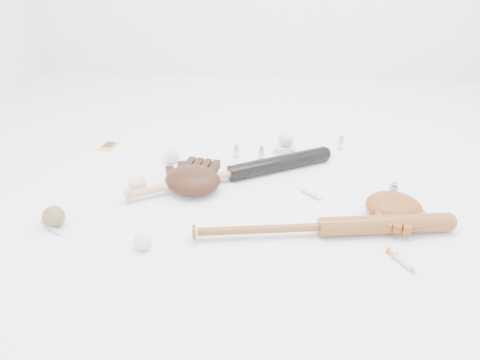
# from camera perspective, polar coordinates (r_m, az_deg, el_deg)

# --- Properties ---
(bat_dark) EXTENTS (0.90, 0.50, 0.07)m
(bat_dark) POSITION_cam_1_polar(r_m,az_deg,el_deg) (2.03, -0.99, 0.83)
(bat_dark) COLOR black
(bat_dark) RESTS_ON ground
(bat_wood) EXTENTS (0.99, 0.20, 0.07)m
(bat_wood) POSITION_cam_1_polar(r_m,az_deg,el_deg) (1.73, 9.95, -5.67)
(bat_wood) COLOR brown
(bat_wood) RESTS_ON ground
(glove_dark) EXTENTS (0.33, 0.33, 0.10)m
(glove_dark) POSITION_cam_1_polar(r_m,az_deg,el_deg) (1.96, -5.79, 0.03)
(glove_dark) COLOR #31190D
(glove_dark) RESTS_ON ground
(glove_tan) EXTENTS (0.31, 0.31, 0.09)m
(glove_tan) POSITION_cam_1_polar(r_m,az_deg,el_deg) (1.89, 18.23, -3.08)
(glove_tan) COLOR brown
(glove_tan) RESTS_ON ground
(trading_card) EXTENTS (0.09, 0.11, 0.01)m
(trading_card) POSITION_cam_1_polar(r_m,az_deg,el_deg) (2.41, -15.73, 3.99)
(trading_card) COLOR gold
(trading_card) RESTS_ON ground
(pedestal) EXTENTS (0.08, 0.08, 0.04)m
(pedestal) POSITION_cam_1_polar(r_m,az_deg,el_deg) (2.26, 5.54, 3.72)
(pedestal) COLOR white
(pedestal) RESTS_ON ground
(baseball_on_pedestal) EXTENTS (0.07, 0.07, 0.07)m
(baseball_on_pedestal) POSITION_cam_1_polar(r_m,az_deg,el_deg) (2.24, 5.61, 5.05)
(baseball_on_pedestal) COLOR silver
(baseball_on_pedestal) RESTS_ON pedestal
(baseball_left) EXTENTS (0.08, 0.08, 0.08)m
(baseball_left) POSITION_cam_1_polar(r_m,az_deg,el_deg) (2.00, -12.48, -0.36)
(baseball_left) COLOR silver
(baseball_left) RESTS_ON ground
(baseball_upper) EXTENTS (0.07, 0.07, 0.07)m
(baseball_upper) POSITION_cam_1_polar(r_m,az_deg,el_deg) (2.19, -8.38, 3.01)
(baseball_upper) COLOR silver
(baseball_upper) RESTS_ON ground
(baseball_mid) EXTENTS (0.07, 0.07, 0.07)m
(baseball_mid) POSITION_cam_1_polar(r_m,az_deg,el_deg) (1.68, -11.82, -7.30)
(baseball_mid) COLOR silver
(baseball_mid) RESTS_ON ground
(baseball_aged) EXTENTS (0.08, 0.08, 0.08)m
(baseball_aged) POSITION_cam_1_polar(r_m,az_deg,el_deg) (1.88, -21.77, -4.17)
(baseball_aged) COLOR brown
(baseball_aged) RESTS_ON ground
(syringe_0) EXTENTS (0.14, 0.11, 0.02)m
(syringe_0) POSITION_cam_1_polar(r_m,az_deg,el_deg) (1.88, -21.92, -5.47)
(syringe_0) COLOR #ADBCC6
(syringe_0) RESTS_ON ground
(syringe_1) EXTENTS (0.12, 0.11, 0.02)m
(syringe_1) POSITION_cam_1_polar(r_m,az_deg,el_deg) (1.96, 8.41, -1.63)
(syringe_1) COLOR #ADBCC6
(syringe_1) RESTS_ON ground
(syringe_2) EXTENTS (0.10, 0.13, 0.02)m
(syringe_2) POSITION_cam_1_polar(r_m,az_deg,el_deg) (2.30, 4.92, 3.95)
(syringe_2) COLOR #ADBCC6
(syringe_2) RESTS_ON ground
(syringe_3) EXTENTS (0.11, 0.16, 0.02)m
(syringe_3) POSITION_cam_1_polar(r_m,az_deg,el_deg) (1.69, 19.26, -9.43)
(syringe_3) COLOR #ADBCC6
(syringe_3) RESTS_ON ground
(vial_0) EXTENTS (0.02, 0.02, 0.06)m
(vial_0) POSITION_cam_1_polar(r_m,az_deg,el_deg) (2.20, 2.62, 3.34)
(vial_0) COLOR #B1BCC3
(vial_0) RESTS_ON ground
(vial_1) EXTENTS (0.03, 0.03, 0.07)m
(vial_1) POSITION_cam_1_polar(r_m,az_deg,el_deg) (2.33, 12.20, 4.42)
(vial_1) COLOR #B1BCC3
(vial_1) RESTS_ON ground
(vial_2) EXTENTS (0.03, 0.03, 0.07)m
(vial_2) POSITION_cam_1_polar(r_m,az_deg,el_deg) (2.21, -0.47, 3.51)
(vial_2) COLOR #B1BCC3
(vial_2) RESTS_ON ground
(vial_3) EXTENTS (0.04, 0.04, 0.09)m
(vial_3) POSITION_cam_1_polar(r_m,az_deg,el_deg) (1.98, 18.14, -1.46)
(vial_3) COLOR #B1BCC3
(vial_3) RESTS_ON ground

